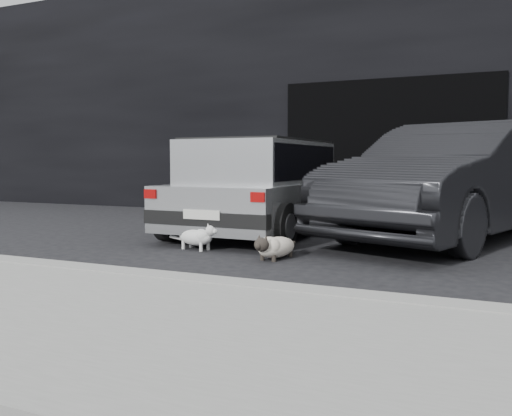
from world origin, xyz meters
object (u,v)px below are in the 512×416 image
at_px(silver_hatchback, 263,183).
at_px(second_car, 454,181).
at_px(cat_white, 198,236).
at_px(cat_siamese, 274,247).

relative_size(silver_hatchback, second_car, 0.78).
distance_m(silver_hatchback, second_car, 2.65).
xyz_separation_m(second_car, cat_white, (-2.73, -2.20, -0.63)).
height_order(cat_siamese, cat_white, cat_white).
height_order(second_car, cat_white, second_car).
bearing_deg(cat_white, cat_siamese, 92.38).
height_order(silver_hatchback, cat_white, silver_hatchback).
bearing_deg(cat_siamese, cat_white, -0.89).
distance_m(second_car, cat_siamese, 3.00).
height_order(second_car, cat_siamese, second_car).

